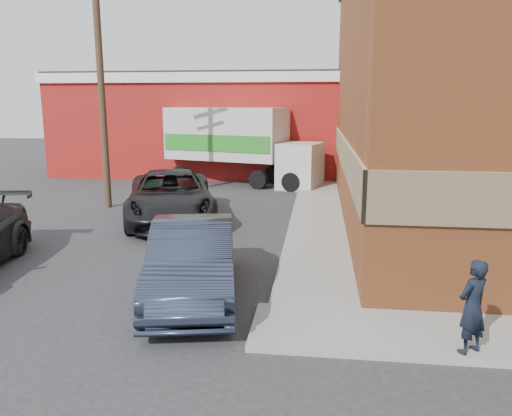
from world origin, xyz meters
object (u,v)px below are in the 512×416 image
(warehouse, at_px, (207,123))
(box_truck, at_px, (240,141))
(suv_a, at_px, (171,196))
(sedan, at_px, (192,260))
(man, at_px, (472,307))
(utility_pole, at_px, (101,82))

(warehouse, bearing_deg, box_truck, -60.19)
(box_truck, bearing_deg, suv_a, -81.17)
(sedan, bearing_deg, box_truck, 83.90)
(warehouse, distance_m, box_truck, 5.48)
(warehouse, distance_m, sedan, 20.02)
(warehouse, relative_size, box_truck, 2.05)
(man, distance_m, sedan, 5.40)
(warehouse, height_order, man, warehouse)
(utility_pole, xyz_separation_m, man, (10.55, -10.55, -3.86))
(box_truck, bearing_deg, utility_pole, -107.25)
(box_truck, bearing_deg, sedan, -68.24)
(suv_a, bearing_deg, utility_pole, 131.56)
(utility_pole, height_order, suv_a, utility_pole)
(utility_pole, xyz_separation_m, sedan, (5.55, -8.50, -3.95))
(sedan, distance_m, suv_a, 7.05)
(warehouse, distance_m, man, 23.45)
(utility_pole, relative_size, box_truck, 1.13)
(warehouse, height_order, suv_a, warehouse)
(utility_pole, bearing_deg, suv_a, -31.43)
(suv_a, xyz_separation_m, box_truck, (1.11, 8.17, 1.32))
(suv_a, bearing_deg, man, -66.30)
(man, relative_size, suv_a, 0.25)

